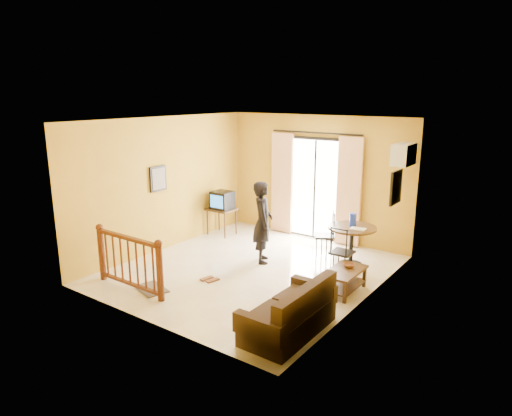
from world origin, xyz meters
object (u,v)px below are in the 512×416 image
Objects in this scene: television at (222,200)px; dining_table at (352,235)px; coffee_table at (344,277)px; standing_person at (263,222)px; sofa at (291,315)px.

dining_table is (3.29, -0.06, -0.23)m from television.
standing_person is at bearing 169.01° from coffee_table.
coffee_table is (3.72, -1.28, -0.58)m from television.
dining_table is 0.57× the size of standing_person.
television reaches higher than dining_table.
television reaches higher than sofa.
dining_table is 2.97m from sofa.
standing_person is (-1.50, -0.84, 0.20)m from dining_table.
television is at bearing 161.01° from coffee_table.
television is 0.29× the size of sofa.
coffee_table is 2.05m from standing_person.
dining_table is at bearing 98.66° from sofa.
television is 4.80m from sofa.
standing_person is at bearing 133.28° from sofa.
television is 0.52× the size of coffee_table.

